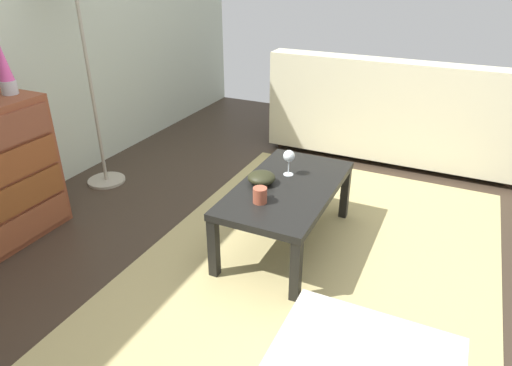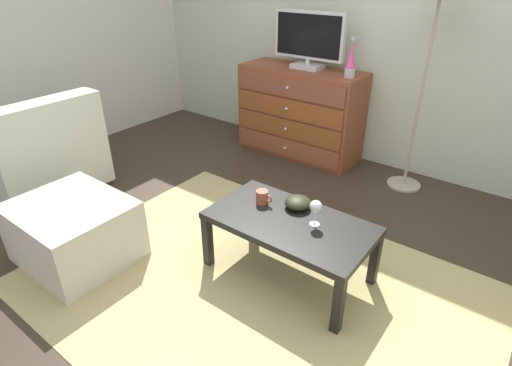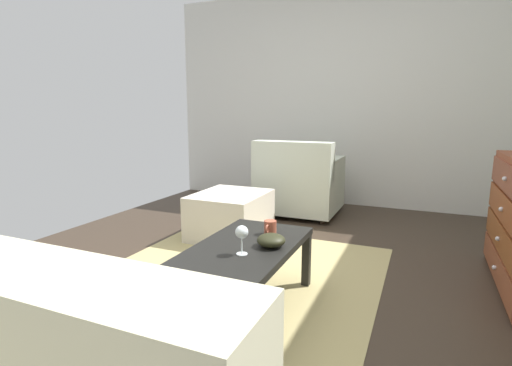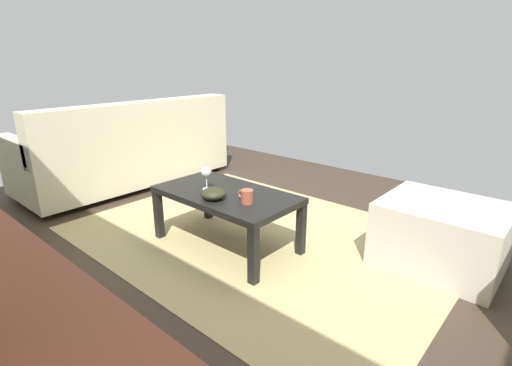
# 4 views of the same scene
# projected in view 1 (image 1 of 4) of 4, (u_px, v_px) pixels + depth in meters

# --- Properties ---
(ground_plane) EXTENTS (5.80, 4.41, 0.05)m
(ground_plane) POSITION_uv_depth(u_px,v_px,m) (273.00, 274.00, 2.53)
(ground_plane) COLOR #362A20
(area_rug) EXTENTS (2.60, 1.90, 0.01)m
(area_rug) POSITION_uv_depth(u_px,v_px,m) (319.00, 259.00, 2.60)
(area_rug) COLOR tan
(area_rug) RESTS_ON ground_plane
(lava_lamp) EXTENTS (0.09, 0.09, 0.33)m
(lava_lamp) POSITION_uv_depth(u_px,v_px,m) (5.00, 69.00, 2.56)
(lava_lamp) COLOR #B7B7BC
(lava_lamp) RESTS_ON dresser
(coffee_table) EXTENTS (0.96, 0.53, 0.39)m
(coffee_table) POSITION_uv_depth(u_px,v_px,m) (287.00, 193.00, 2.61)
(coffee_table) COLOR black
(coffee_table) RESTS_ON ground_plane
(wine_glass) EXTENTS (0.07, 0.07, 0.16)m
(wine_glass) POSITION_uv_depth(u_px,v_px,m) (289.00, 157.00, 2.66)
(wine_glass) COLOR silver
(wine_glass) RESTS_ON coffee_table
(mug) EXTENTS (0.11, 0.08, 0.08)m
(mug) POSITION_uv_depth(u_px,v_px,m) (260.00, 195.00, 2.40)
(mug) COLOR #A64F37
(mug) RESTS_ON coffee_table
(bowl_decorative) EXTENTS (0.16, 0.16, 0.07)m
(bowl_decorative) POSITION_uv_depth(u_px,v_px,m) (262.00, 178.00, 2.60)
(bowl_decorative) COLOR black
(bowl_decorative) RESTS_ON coffee_table
(couch_large) EXTENTS (0.85, 2.02, 0.85)m
(couch_large) POSITION_uv_depth(u_px,v_px,m) (394.00, 117.00, 3.87)
(couch_large) COLOR #332319
(couch_large) RESTS_ON ground_plane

